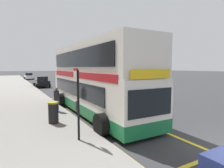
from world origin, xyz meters
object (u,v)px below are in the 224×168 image
bus_stop_sign (78,98)px  parked_car_black_distant (42,82)px  double_decker_bus (93,81)px  parked_car_white_ahead (29,76)px  parked_car_black_far (61,75)px  pedestrian_waiting_near_sign (57,98)px  litter_bin (53,112)px

bus_stop_sign → parked_car_black_distant: (1.94, 22.61, -0.98)m
double_decker_bus → parked_car_white_ahead: 38.24m
bus_stop_sign → double_decker_bus: bearing=59.3°
parked_car_black_far → parked_car_black_distant: bearing=-114.4°
parked_car_black_distant → pedestrian_waiting_near_sign: (-1.63, -17.46, 0.18)m
litter_bin → pedestrian_waiting_near_sign: bearing=73.9°
bus_stop_sign → litter_bin: (-0.40, 2.66, -1.09)m
double_decker_bus → bus_stop_sign: bearing=-120.7°
parked_car_black_far → bus_stop_sign: bearing=-105.8°
pedestrian_waiting_near_sign → litter_bin: size_ratio=1.43×
double_decker_bus → parked_car_white_ahead: bearing=90.9°
parked_car_white_ahead → parked_car_black_far: bearing=-179.2°
pedestrian_waiting_near_sign → bus_stop_sign: bearing=-93.5°
pedestrian_waiting_near_sign → litter_bin: pedestrian_waiting_near_sign is taller
parked_car_black_distant → pedestrian_waiting_near_sign: bearing=-95.6°
parked_car_white_ahead → parked_car_black_distant: 19.80m
parked_car_white_ahead → parked_car_black_far: same height
parked_car_black_distant → parked_car_black_far: size_ratio=1.00×
double_decker_bus → litter_bin: double_decker_bus is taller
parked_car_white_ahead → pedestrian_waiting_near_sign: bearing=87.2°
bus_stop_sign → pedestrian_waiting_near_sign: size_ratio=1.80×
parked_car_white_ahead → pedestrian_waiting_near_sign: (-1.55, -37.26, 0.18)m
parked_car_white_ahead → parked_car_black_distant: (0.08, -19.80, 0.00)m
double_decker_bus → parked_car_white_ahead: (-0.63, 38.22, -1.27)m
double_decker_bus → litter_bin: size_ratio=10.30×
parked_car_black_distant → litter_bin: 20.08m
pedestrian_waiting_near_sign → parked_car_black_distant: bearing=84.7°
parked_car_black_distant → double_decker_bus: bearing=-88.5°
double_decker_bus → parked_car_black_far: size_ratio=2.66×
parked_car_white_ahead → litter_bin: (-2.26, -39.75, -0.11)m
parked_car_black_distant → litter_bin: parked_car_black_distant is taller
litter_bin → parked_car_black_distant: bearing=83.3°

